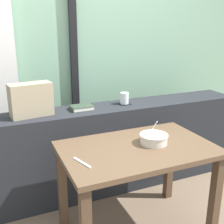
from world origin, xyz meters
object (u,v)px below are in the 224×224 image
closed_book (81,108)px  soup_bowl (154,139)px  juice_glass (124,99)px  fork_utensil (82,162)px  throw_pillow (31,100)px  breakfast_table (137,162)px  coaster_square (124,104)px

closed_book → soup_bowl: size_ratio=0.96×
juice_glass → fork_utensil: (-0.64, -0.73, -0.16)m
throw_pillow → soup_bowl: bearing=-41.0°
breakfast_table → throw_pillow: bearing=133.0°
closed_book → fork_utensil: closed_book is taller
coaster_square → juice_glass: 0.05m
breakfast_table → soup_bowl: size_ratio=5.25×
breakfast_table → coaster_square: (0.22, 0.66, 0.22)m
breakfast_table → fork_utensil: bearing=-169.9°
juice_glass → fork_utensil: bearing=-130.9°
soup_bowl → fork_utensil: (-0.55, -0.08, -0.03)m
coaster_square → throw_pillow: throw_pillow is taller
coaster_square → breakfast_table: bearing=-108.2°
coaster_square → soup_bowl: bearing=-97.5°
juice_glass → soup_bowl: juice_glass is taller
throw_pillow → soup_bowl: 0.99m
breakfast_table → coaster_square: coaster_square is taller
coaster_square → closed_book: closed_book is taller
breakfast_table → fork_utensil: size_ratio=6.13×
breakfast_table → throw_pillow: 0.94m
closed_book → throw_pillow: 0.42m
breakfast_table → soup_bowl: (0.13, 0.01, 0.15)m
breakfast_table → closed_book: bearing=106.4°
breakfast_table → coaster_square: bearing=71.8°
coaster_square → closed_book: (-0.41, -0.01, 0.01)m
closed_book → soup_bowl: 0.72m
juice_glass → fork_utensil: juice_glass is taller
closed_book → soup_bowl: (0.32, -0.64, -0.09)m
juice_glass → fork_utensil: size_ratio=0.59×
closed_book → soup_bowl: soup_bowl is taller
throw_pillow → soup_bowl: (0.73, -0.63, -0.20)m
coaster_square → closed_book: size_ratio=0.53×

